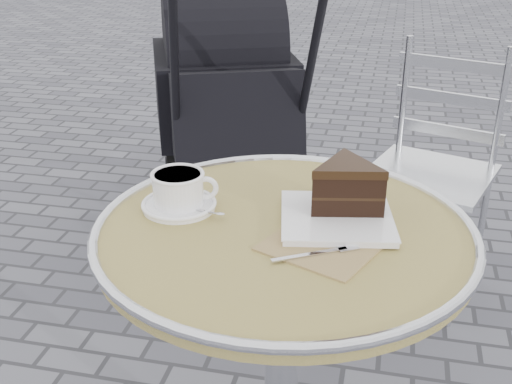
% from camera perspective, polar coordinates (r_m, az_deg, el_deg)
% --- Properties ---
extents(cafe_table, '(0.72, 0.72, 0.74)m').
position_cam_1_polar(cafe_table, '(1.28, 2.41, -9.67)').
color(cafe_table, silver).
rests_on(cafe_table, ground).
extents(cappuccino_set, '(0.17, 0.14, 0.07)m').
position_cam_1_polar(cappuccino_set, '(1.27, -6.83, -0.05)').
color(cappuccino_set, white).
rests_on(cappuccino_set, cafe_table).
extents(cake_plate_set, '(0.25, 0.34, 0.11)m').
position_cam_1_polar(cake_plate_set, '(1.22, 7.85, -0.16)').
color(cake_plate_set, '#997B54').
rests_on(cake_plate_set, cafe_table).
extents(bistro_chair, '(0.49, 0.49, 0.86)m').
position_cam_1_polar(bistro_chair, '(2.27, 16.05, 4.29)').
color(bistro_chair, silver).
rests_on(bistro_chair, ground).
extents(baby_stroller, '(0.86, 1.19, 1.14)m').
position_cam_1_polar(baby_stroller, '(2.63, -2.64, 7.54)').
color(baby_stroller, black).
rests_on(baby_stroller, ground).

